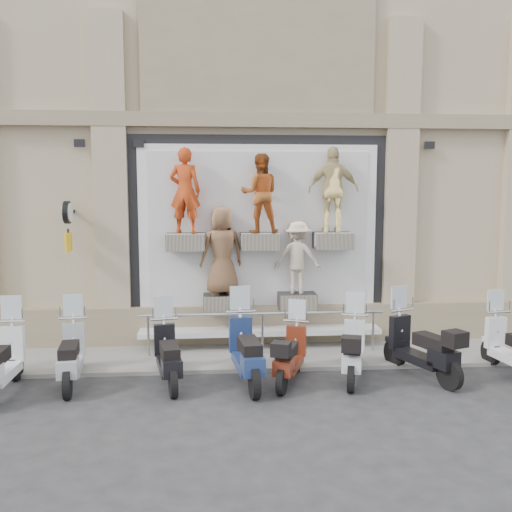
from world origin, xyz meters
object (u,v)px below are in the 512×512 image
object	(u,v)px
scooter_b	(0,349)
scooter_e	(246,339)
guard_rail	(262,335)
scooter_f	(290,344)
clock_sign_bracket	(68,220)
scooter_h	(422,335)
scooter_c	(70,343)
scooter_d	(168,344)
scooter_g	(353,339)

from	to	relation	value
scooter_b	scooter_e	size ratio (longest dim) A/B	0.96
guard_rail	scooter_f	xyz separation A→B (m)	(0.35, -1.57, 0.23)
clock_sign_bracket	scooter_h	xyz separation A→B (m)	(6.66, -1.96, -2.00)
scooter_b	scooter_c	world-z (taller)	scooter_b
scooter_b	scooter_f	distance (m)	4.90
scooter_b	scooter_d	world-z (taller)	scooter_b
scooter_b	clock_sign_bracket	bearing A→B (deg)	73.49
scooter_d	scooter_g	bearing A→B (deg)	-10.84
scooter_d	scooter_h	world-z (taller)	scooter_h
scooter_e	scooter_c	bearing A→B (deg)	170.07
clock_sign_bracket	scooter_g	world-z (taller)	clock_sign_bracket
scooter_b	scooter_h	world-z (taller)	scooter_h
scooter_d	scooter_h	size ratio (longest dim) A/B	0.93
scooter_f	scooter_h	world-z (taller)	scooter_h
scooter_d	scooter_e	distance (m)	1.38
scooter_b	scooter_c	distance (m)	1.12
clock_sign_bracket	scooter_d	size ratio (longest dim) A/B	0.56
scooter_c	scooter_f	xyz separation A→B (m)	(3.84, -0.18, -0.05)
guard_rail	scooter_f	distance (m)	1.62
scooter_b	scooter_g	world-z (taller)	scooter_b
scooter_b	guard_rail	bearing A→B (deg)	20.79
clock_sign_bracket	scooter_c	distance (m)	2.79
scooter_c	scooter_h	world-z (taller)	scooter_h
scooter_d	scooter_c	bearing A→B (deg)	166.13
clock_sign_bracket	scooter_f	world-z (taller)	clock_sign_bracket
guard_rail	scooter_h	size ratio (longest dim) A/B	2.58
scooter_g	scooter_h	distance (m)	1.26
scooter_h	scooter_e	bearing A→B (deg)	159.68
scooter_b	scooter_h	distance (m)	7.31
guard_rail	scooter_h	bearing A→B (deg)	-28.48
clock_sign_bracket	scooter_b	bearing A→B (deg)	-106.26
scooter_b	scooter_c	xyz separation A→B (m)	(1.06, 0.36, -0.03)
scooter_f	scooter_g	bearing A→B (deg)	24.75
scooter_b	scooter_f	size ratio (longest dim) A/B	1.12
clock_sign_bracket	scooter_g	size ratio (longest dim) A/B	0.56
guard_rail	scooter_b	size ratio (longest dim) A/B	2.62
guard_rail	clock_sign_bracket	bearing A→B (deg)	173.16
scooter_d	scooter_b	bearing A→B (deg)	174.93
scooter_c	scooter_e	world-z (taller)	scooter_e
scooter_c	scooter_h	bearing A→B (deg)	-8.34
guard_rail	scooter_g	distance (m)	2.13
scooter_f	guard_rail	bearing A→B (deg)	123.10
clock_sign_bracket	scooter_d	distance (m)	3.53
clock_sign_bracket	scooter_d	xyz separation A→B (m)	(2.10, -1.95, -2.06)
clock_sign_bracket	scooter_g	bearing A→B (deg)	-19.89
guard_rail	scooter_h	xyz separation A→B (m)	(2.76, -1.50, 0.33)
guard_rail	scooter_e	distance (m)	1.66
scooter_c	scooter_d	distance (m)	1.69
clock_sign_bracket	scooter_d	world-z (taller)	clock_sign_bracket
scooter_g	clock_sign_bracket	bearing A→B (deg)	176.78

